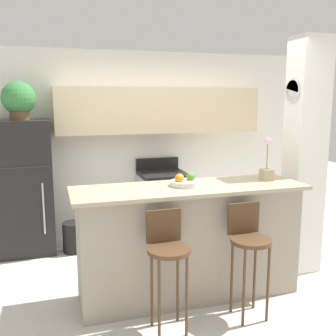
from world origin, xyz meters
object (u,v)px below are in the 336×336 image
object	(u,v)px
potted_plant_on_fridge	(19,99)
orchid_vase	(267,168)
refrigerator	(24,187)
bar_stool_left	(167,252)
stove_range	(163,204)
trash_bin	(74,237)
bar_stool_right	(249,243)
fruit_bowl	(185,182)

from	to	relation	value
potted_plant_on_fridge	orchid_vase	xyz separation A→B (m)	(2.40, -1.64, -0.68)
refrigerator	orchid_vase	distance (m)	2.93
potted_plant_on_fridge	bar_stool_left	bearing A→B (deg)	-60.99
refrigerator	stove_range	xyz separation A→B (m)	(1.79, -0.00, -0.37)
trash_bin	bar_stool_left	bearing A→B (deg)	-71.99
bar_stool_right	fruit_bowl	size ratio (longest dim) A/B	3.54
potted_plant_on_fridge	orchid_vase	bearing A→B (deg)	-34.36
bar_stool_left	fruit_bowl	distance (m)	0.77
potted_plant_on_fridge	fruit_bowl	distance (m)	2.37
bar_stool_right	trash_bin	distance (m)	2.44
trash_bin	stove_range	bearing A→B (deg)	9.63
bar_stool_right	potted_plant_on_fridge	distance (m)	3.15
stove_range	fruit_bowl	xyz separation A→B (m)	(-0.26, -1.64, 0.67)
fruit_bowl	trash_bin	distance (m)	1.97
potted_plant_on_fridge	trash_bin	bearing A→B (deg)	-20.33
bar_stool_left	trash_bin	distance (m)	2.11
orchid_vase	trash_bin	world-z (taller)	orchid_vase
refrigerator	potted_plant_on_fridge	distance (m)	1.07
potted_plant_on_fridge	fruit_bowl	bearing A→B (deg)	-47.01
bar_stool_right	fruit_bowl	world-z (taller)	fruit_bowl
refrigerator	bar_stool_left	xyz separation A→B (m)	(1.20, -2.16, -0.15)
bar_stool_left	potted_plant_on_fridge	size ratio (longest dim) A/B	2.18
potted_plant_on_fridge	trash_bin	xyz separation A→B (m)	(0.56, -0.21, -1.71)
stove_range	orchid_vase	xyz separation A→B (m)	(0.61, -1.64, 0.76)
orchid_vase	fruit_bowl	xyz separation A→B (m)	(-0.87, -0.00, -0.09)
refrigerator	potted_plant_on_fridge	size ratio (longest dim) A/B	3.59
orchid_vase	stove_range	bearing A→B (deg)	110.26
bar_stool_right	trash_bin	size ratio (longest dim) A/B	2.64
orchid_vase	trash_bin	size ratio (longest dim) A/B	1.15
stove_range	potted_plant_on_fridge	xyz separation A→B (m)	(-1.79, 0.00, 1.44)
refrigerator	trash_bin	world-z (taller)	refrigerator
bar_stool_right	trash_bin	world-z (taller)	bar_stool_right
fruit_bowl	trash_bin	size ratio (longest dim) A/B	0.75
potted_plant_on_fridge	refrigerator	bearing A→B (deg)	-61.18
potted_plant_on_fridge	fruit_bowl	xyz separation A→B (m)	(1.53, -1.64, -0.76)
potted_plant_on_fridge	fruit_bowl	world-z (taller)	potted_plant_on_fridge
bar_stool_left	orchid_vase	world-z (taller)	orchid_vase
orchid_vase	trash_bin	xyz separation A→B (m)	(-1.84, 1.43, -1.03)
bar_stool_right	bar_stool_left	bearing A→B (deg)	180.00
stove_range	fruit_bowl	world-z (taller)	fruit_bowl
refrigerator	bar_stool_right	size ratio (longest dim) A/B	1.65
refrigerator	potted_plant_on_fridge	bearing A→B (deg)	118.82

